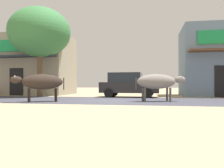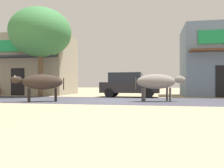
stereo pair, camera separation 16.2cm
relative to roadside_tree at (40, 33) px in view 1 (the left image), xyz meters
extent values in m
plane|color=tan|center=(5.72, -2.86, -4.54)|extent=(80.00, 80.00, 0.00)
cube|color=#3D3D48|center=(5.72, -2.86, -4.54)|extent=(72.00, 5.49, 0.00)
cube|color=gray|center=(-2.72, 2.98, -2.08)|extent=(7.52, 4.15, 4.92)
cube|color=#198C4C|center=(-2.72, 0.84, -0.71)|extent=(6.02, 0.10, 0.90)
cube|color=#262D38|center=(-2.72, 0.45, -1.59)|extent=(7.22, 0.90, 0.12)
cube|color=black|center=(-2.38, 0.87, -3.49)|extent=(1.10, 0.06, 2.10)
cube|color=black|center=(12.48, 0.87, -3.49)|extent=(1.10, 0.06, 2.10)
cylinder|color=brown|center=(0.00, 0.00, -2.97)|extent=(0.37, 0.37, 3.15)
ellipsoid|color=#38763E|center=(0.00, 0.00, 0.02)|extent=(4.35, 4.35, 3.48)
cube|color=black|center=(6.39, 0.22, -3.89)|extent=(3.95, 1.79, 0.70)
cube|color=#1E2328|center=(6.10, 0.24, -3.22)|extent=(2.20, 1.59, 0.64)
cylinder|color=black|center=(7.69, 0.99, -4.24)|extent=(0.61, 0.20, 0.60)
cylinder|color=black|center=(7.62, -0.65, -4.24)|extent=(0.61, 0.20, 0.60)
cylinder|color=black|center=(5.16, 1.09, -4.24)|extent=(0.61, 0.20, 0.60)
cylinder|color=black|center=(5.10, -0.54, -4.24)|extent=(0.61, 0.20, 0.60)
ellipsoid|color=#30261F|center=(2.49, -4.49, -3.55)|extent=(2.07, 1.51, 0.76)
ellipsoid|color=#30261F|center=(1.39, -5.06, -3.45)|extent=(0.63, 0.51, 0.36)
cone|color=beige|center=(1.39, -5.17, -3.27)|extent=(0.06, 0.06, 0.12)
cone|color=beige|center=(1.30, -4.99, -3.27)|extent=(0.06, 0.06, 0.12)
cylinder|color=black|center=(2.03, -5.00, -4.21)|extent=(0.11, 0.11, 0.67)
cylinder|color=black|center=(1.81, -4.57, -4.21)|extent=(0.11, 0.11, 0.67)
cylinder|color=black|center=(3.17, -4.41, -4.21)|extent=(0.11, 0.11, 0.67)
cylinder|color=black|center=(2.95, -3.99, -4.21)|extent=(0.11, 0.11, 0.67)
cylinder|color=black|center=(3.41, -4.02, -3.65)|extent=(0.05, 0.05, 0.61)
ellipsoid|color=slate|center=(8.08, -3.40, -3.53)|extent=(2.09, 1.18, 0.74)
ellipsoid|color=slate|center=(9.28, -3.08, -3.44)|extent=(0.61, 0.41, 0.36)
cone|color=beige|center=(9.30, -2.97, -3.26)|extent=(0.06, 0.06, 0.12)
cone|color=beige|center=(9.35, -3.17, -3.26)|extent=(0.06, 0.06, 0.12)
cylinder|color=#484441|center=(8.64, -3.00, -4.19)|extent=(0.11, 0.11, 0.70)
cylinder|color=#484441|center=(8.76, -3.47, -4.19)|extent=(0.11, 0.11, 0.70)
cylinder|color=#484441|center=(7.40, -3.32, -4.19)|extent=(0.11, 0.11, 0.70)
cylinder|color=#484441|center=(7.52, -3.80, -4.19)|extent=(0.11, 0.11, 0.70)
cylinder|color=#484441|center=(7.08, -3.66, -3.63)|extent=(0.05, 0.05, 0.59)
camera|label=1|loc=(7.86, -15.16, -3.64)|focal=36.79mm
camera|label=2|loc=(8.02, -15.13, -3.64)|focal=36.79mm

